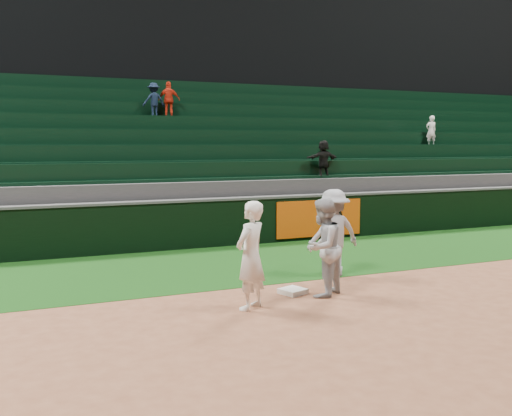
{
  "coord_description": "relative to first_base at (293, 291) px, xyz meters",
  "views": [
    {
      "loc": [
        -4.71,
        -8.64,
        2.64
      ],
      "look_at": [
        -0.05,
        2.3,
        1.3
      ],
      "focal_mm": 40.0,
      "sensor_mm": 36.0,
      "label": 1
    }
  ],
  "objects": [
    {
      "name": "ground",
      "position": [
        0.25,
        -0.18,
        -0.04
      ],
      "size": [
        70.0,
        70.0,
        0.0
      ],
      "primitive_type": "plane",
      "color": "brown",
      "rests_on": "ground"
    },
    {
      "name": "foul_grass",
      "position": [
        0.25,
        2.82,
        -0.04
      ],
      "size": [
        36.0,
        4.2,
        0.01
      ],
      "primitive_type": "cube",
      "color": "#0D340D",
      "rests_on": "ground"
    },
    {
      "name": "upper_deck",
      "position": [
        0.25,
        17.27,
        5.96
      ],
      "size": [
        40.0,
        12.0,
        12.0
      ],
      "primitive_type": "cube",
      "color": "black",
      "rests_on": "ground"
    },
    {
      "name": "first_base",
      "position": [
        0.0,
        0.0,
        0.0
      ],
      "size": [
        0.51,
        0.51,
        0.09
      ],
      "primitive_type": "cube",
      "rotation": [
        0.0,
        0.0,
        0.33
      ],
      "color": "white",
      "rests_on": "ground"
    },
    {
      "name": "first_baseman",
      "position": [
        -1.04,
        -0.57,
        0.83
      ],
      "size": [
        0.76,
        0.71,
        1.75
      ],
      "primitive_type": "imported",
      "rotation": [
        0.0,
        0.0,
        3.75
      ],
      "color": "white",
      "rests_on": "ground"
    },
    {
      "name": "baserunner",
      "position": [
        0.41,
        -0.32,
        0.81
      ],
      "size": [
        1.05,
        1.0,
        1.71
      ],
      "primitive_type": "imported",
      "rotation": [
        0.0,
        0.0,
        3.73
      ],
      "color": "#AAAEB5",
      "rests_on": "ground"
    },
    {
      "name": "base_coach",
      "position": [
        1.36,
        0.92,
        0.83
      ],
      "size": [
        1.13,
        0.66,
        1.74
      ],
      "primitive_type": "imported",
      "rotation": [
        0.0,
        0.0,
        3.15
      ],
      "color": "#989BA4",
      "rests_on": "foul_grass"
    },
    {
      "name": "field_wall",
      "position": [
        0.27,
        5.02,
        0.59
      ],
      "size": [
        36.0,
        0.45,
        1.25
      ],
      "color": "black",
      "rests_on": "ground"
    },
    {
      "name": "stadium_seating",
      "position": [
        0.24,
        8.79,
        1.66
      ],
      "size": [
        36.0,
        5.95,
        4.85
      ],
      "color": "#343336",
      "rests_on": "ground"
    }
  ]
}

